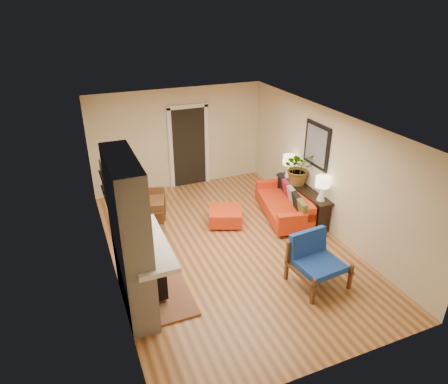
{
  "coord_description": "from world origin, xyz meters",
  "views": [
    {
      "loc": [
        -2.68,
        -6.28,
        4.57
      ],
      "look_at": [
        0.0,
        0.2,
        1.15
      ],
      "focal_mm": 32.0,
      "sensor_mm": 36.0,
      "label": 1
    }
  ],
  "objects": [
    {
      "name": "sofa",
      "position": [
        1.72,
        0.64,
        0.33
      ],
      "size": [
        1.19,
        2.02,
        0.75
      ],
      "color": "silver",
      "rests_on": "ground"
    },
    {
      "name": "lamp_far",
      "position": [
        2.07,
        1.2,
        1.06
      ],
      "size": [
        0.3,
        0.3,
        0.54
      ],
      "color": "white",
      "rests_on": "console_table"
    },
    {
      "name": "houseplant",
      "position": [
        2.06,
        0.74,
        1.13
      ],
      "size": [
        0.86,
        0.79,
        0.8
      ],
      "primitive_type": "imported",
      "rotation": [
        0.0,
        0.0,
        -0.26
      ],
      "color": "#1E5919",
      "rests_on": "console_table"
    },
    {
      "name": "lamp_near",
      "position": [
        2.07,
        -0.14,
        1.06
      ],
      "size": [
        0.3,
        0.3,
        0.54
      ],
      "color": "white",
      "rests_on": "console_table"
    },
    {
      "name": "room_shell",
      "position": [
        0.6,
        2.63,
        1.24
      ],
      "size": [
        6.5,
        6.5,
        6.5
      ],
      "color": "tan",
      "rests_on": "ground"
    },
    {
      "name": "console_table",
      "position": [
        2.07,
        0.54,
        0.58
      ],
      "size": [
        0.34,
        1.85,
        0.72
      ],
      "color": "black",
      "rests_on": "ground"
    },
    {
      "name": "dining_table",
      "position": [
        -1.26,
        1.14,
        0.57
      ],
      "size": [
        1.0,
        1.65,
        0.87
      ],
      "color": "brown",
      "rests_on": "ground"
    },
    {
      "name": "ottoman",
      "position": [
        0.31,
        0.87,
        0.21
      ],
      "size": [
        0.92,
        0.92,
        0.36
      ],
      "color": "silver",
      "rests_on": "ground"
    },
    {
      "name": "fireplace",
      "position": [
        -2.0,
        -1.0,
        1.24
      ],
      "size": [
        1.09,
        1.68,
        2.6
      ],
      "color": "white",
      "rests_on": "ground"
    },
    {
      "name": "blue_chair",
      "position": [
        0.99,
        -1.56,
        0.49
      ],
      "size": [
        0.93,
        0.92,
        0.9
      ],
      "color": "brown",
      "rests_on": "ground"
    }
  ]
}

